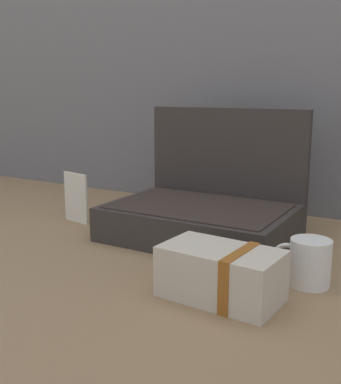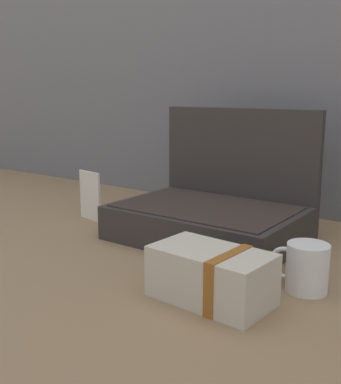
{
  "view_description": "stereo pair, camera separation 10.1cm",
  "coord_description": "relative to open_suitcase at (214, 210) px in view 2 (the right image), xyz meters",
  "views": [
    {
      "loc": [
        0.47,
        -0.88,
        0.38
      ],
      "look_at": [
        -0.03,
        -0.02,
        0.16
      ],
      "focal_mm": 44.44,
      "sensor_mm": 36.0,
      "label": 1
    },
    {
      "loc": [
        0.56,
        -0.82,
        0.38
      ],
      "look_at": [
        -0.03,
        -0.02,
        0.16
      ],
      "focal_mm": 44.44,
      "sensor_mm": 36.0,
      "label": 2
    }
  ],
  "objects": [
    {
      "name": "ground_plane",
      "position": [
        0.06,
        -0.21,
        -0.07
      ],
      "size": [
        6.0,
        6.0,
        0.0
      ],
      "primitive_type": "plane",
      "color": "#8C6D4C"
    },
    {
      "name": "open_suitcase",
      "position": [
        0.0,
        0.0,
        0.0
      ],
      "size": [
        0.46,
        0.33,
        0.33
      ],
      "color": "#332D2B",
      "rests_on": "ground_plane"
    },
    {
      "name": "cream_toiletry_bag",
      "position": [
        0.2,
        -0.33,
        -0.02
      ],
      "size": [
        0.22,
        0.14,
        0.1
      ],
      "color": "beige",
      "rests_on": "ground_plane"
    },
    {
      "name": "coffee_mug",
      "position": [
        0.32,
        -0.19,
        -0.02
      ],
      "size": [
        0.12,
        0.08,
        0.09
      ],
      "color": "white",
      "rests_on": "ground_plane"
    },
    {
      "name": "info_card_left",
      "position": [
        -0.38,
        -0.07,
        0.0
      ],
      "size": [
        0.1,
        0.02,
        0.15
      ],
      "primitive_type": "cube",
      "rotation": [
        0.0,
        0.0,
        -0.19
      ],
      "color": "white",
      "rests_on": "ground_plane"
    }
  ]
}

